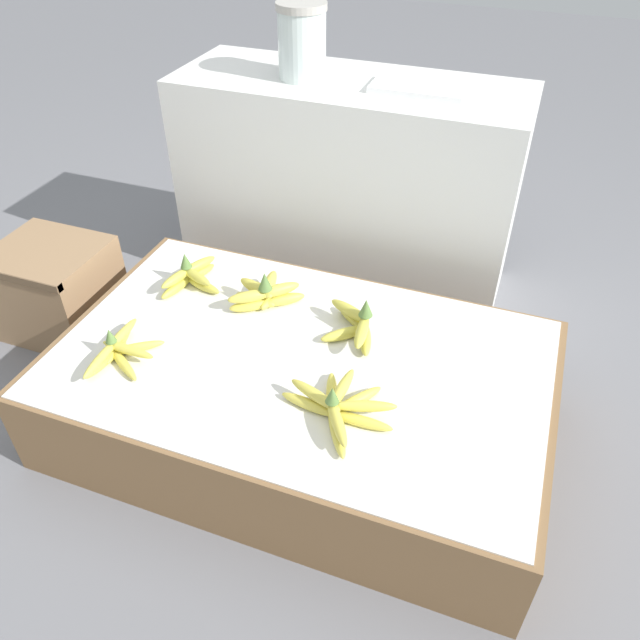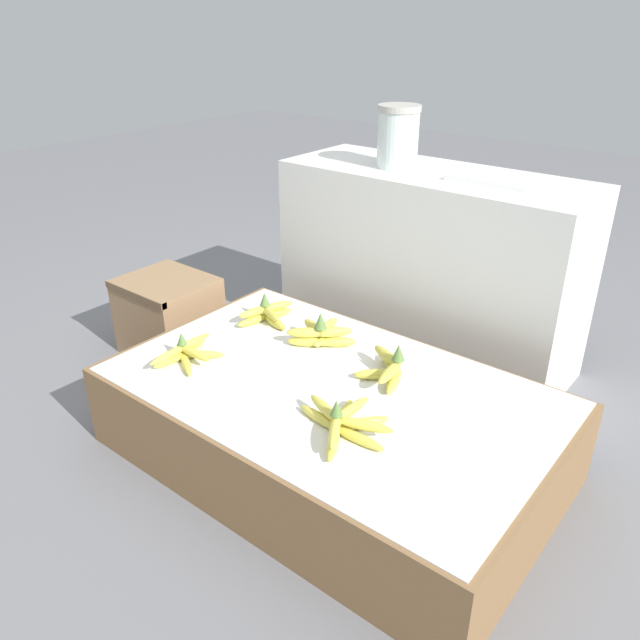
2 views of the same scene
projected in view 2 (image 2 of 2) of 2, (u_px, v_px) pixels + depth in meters
ground_plane at (330, 459)px, 1.82m from camera, size 10.00×10.00×0.00m
display_platform at (331, 423)px, 1.76m from camera, size 1.23×0.75×0.25m
back_vendor_table at (429, 267)px, 2.24m from camera, size 1.07×0.40×0.69m
wooden_crate at (169, 316)px, 2.33m from camera, size 0.32×0.28×0.29m
banana_bunch_front_left at (186, 353)px, 1.82m from camera, size 0.15×0.23×0.08m
banana_bunch_front_midright at (343, 423)px, 1.50m from camera, size 0.27×0.24×0.09m
banana_bunch_middle_left at (267, 313)px, 2.03m from camera, size 0.15×0.20×0.10m
banana_bunch_middle_midleft at (320, 334)px, 1.90m from camera, size 0.19×0.18×0.11m
banana_bunch_middle_midright at (389, 368)px, 1.72m from camera, size 0.16×0.20×0.11m
glass_jar at (398, 136)px, 2.10m from camera, size 0.15×0.15×0.21m
foam_tray_white at (493, 180)px, 1.96m from camera, size 0.27×0.14×0.02m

